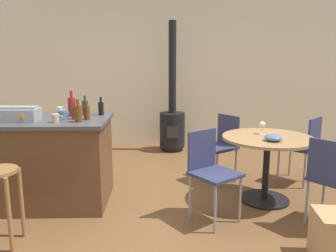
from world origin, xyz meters
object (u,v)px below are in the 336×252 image
at_px(cup_3, 56,118).
at_px(toolbox, 15,114).
at_px(bottle_4, 75,112).
at_px(bottle_1, 85,107).
at_px(folding_chair_left, 332,176).
at_px(cup_0, 63,115).
at_px(cup_2, 60,112).
at_px(wood_stove, 172,121).
at_px(bottle_0, 87,112).
at_px(folding_chair_far, 210,168).
at_px(bottle_5, 72,106).
at_px(wine_glass, 262,125).
at_px(folding_chair_right, 304,144).
at_px(bottle_3, 78,113).
at_px(dining_table, 267,152).
at_px(folding_chair_near, 221,143).
at_px(kitchen_island, 47,161).
at_px(cup_1, 36,112).
at_px(bottle_2, 101,108).
at_px(serving_bowl, 273,138).

bearing_deg(cup_3, toolbox, 168.01).
bearing_deg(bottle_4, bottle_1, 83.17).
bearing_deg(toolbox, folding_chair_left, -10.23).
xyz_separation_m(cup_0, cup_2, (-0.08, 0.21, 0.00)).
bearing_deg(wood_stove, folding_chair_left, -64.47).
distance_m(bottle_0, bottle_4, 0.14).
distance_m(folding_chair_far, bottle_5, 1.68).
bearing_deg(bottle_0, bottle_4, 164.15).
bearing_deg(bottle_0, toolbox, -175.79).
bearing_deg(wine_glass, folding_chair_right, 29.74).
bearing_deg(cup_0, bottle_1, 64.94).
height_order(toolbox, bottle_0, bottle_0).
relative_size(folding_chair_far, bottle_3, 3.81).
height_order(dining_table, bottle_1, bottle_1).
height_order(folding_chair_left, wood_stove, wood_stove).
distance_m(folding_chair_near, cup_0, 1.99).
height_order(kitchen_island, cup_0, cup_0).
xyz_separation_m(folding_chair_left, bottle_4, (-2.48, 0.64, 0.51)).
bearing_deg(bottle_5, cup_1, 177.18).
xyz_separation_m(folding_chair_left, bottle_2, (-2.25, 0.91, 0.51)).
distance_m(folding_chair_far, wood_stove, 2.63).
relative_size(kitchen_island, dining_table, 1.39).
distance_m(bottle_3, cup_1, 0.69).
bearing_deg(toolbox, dining_table, 1.70).
distance_m(folding_chair_left, bottle_0, 2.47).
xyz_separation_m(cup_2, wine_glass, (2.26, -0.06, -0.15)).
relative_size(kitchen_island, cup_0, 10.88).
xyz_separation_m(dining_table, cup_1, (-2.57, 0.24, 0.42)).
height_order(folding_chair_right, bottle_4, bottle_4).
distance_m(bottle_0, bottle_2, 0.32).
relative_size(bottle_5, cup_1, 2.66).
height_order(kitchen_island, serving_bowl, kitchen_island).
relative_size(toolbox, wine_glass, 3.23).
bearing_deg(wine_glass, cup_0, -176.21).
bearing_deg(folding_chair_left, folding_chair_right, 78.05).
bearing_deg(wood_stove, bottle_2, -115.04).
bearing_deg(bottle_0, folding_chair_near, 23.54).
relative_size(dining_table, wine_glass, 6.85).
distance_m(toolbox, bottle_2, 0.89).
bearing_deg(cup_2, bottle_0, -33.47).
relative_size(folding_chair_far, serving_bowl, 4.89).
bearing_deg(cup_0, bottle_4, 8.57).
xyz_separation_m(kitchen_island, bottle_5, (0.26, 0.18, 0.58)).
bearing_deg(bottle_2, toolbox, -156.34).
bearing_deg(cup_3, bottle_3, 3.17).
xyz_separation_m(folding_chair_near, toolbox, (-2.28, -0.73, 0.50)).
xyz_separation_m(folding_chair_right, bottle_0, (-2.59, -0.55, 0.51)).
bearing_deg(folding_chair_left, bottle_3, 168.88).
height_order(bottle_0, bottle_3, bottle_3).
bearing_deg(bottle_1, cup_2, -150.39).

